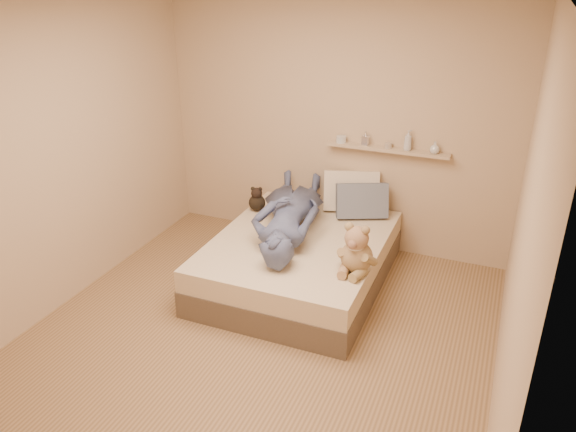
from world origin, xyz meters
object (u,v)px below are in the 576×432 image
at_px(bed, 299,261).
at_px(game_console, 279,251).
at_px(dark_plush, 257,200).
at_px(person, 289,212).
at_px(wall_shelf, 387,149).
at_px(pillow_cream, 351,191).
at_px(pillow_grey, 362,201).
at_px(teddy_bear, 356,252).

distance_m(bed, game_console, 0.69).
height_order(dark_plush, person, person).
bearing_deg(person, bed, 131.79).
bearing_deg(game_console, wall_shelf, 70.69).
relative_size(pillow_cream, person, 0.34).
distance_m(game_console, pillow_cream, 1.41).
distance_m(pillow_grey, person, 0.79).
relative_size(person, wall_shelf, 1.36).
height_order(bed, pillow_grey, pillow_grey).
height_order(bed, wall_shelf, wall_shelf).
bearing_deg(wall_shelf, pillow_cream, -165.95).
bearing_deg(dark_plush, teddy_bear, -32.58).
xyz_separation_m(dark_plush, pillow_grey, (1.02, 0.26, 0.06)).
relative_size(teddy_bear, wall_shelf, 0.36).
relative_size(game_console, dark_plush, 0.72).
xyz_separation_m(dark_plush, wall_shelf, (1.18, 0.48, 0.54)).
xyz_separation_m(bed, pillow_grey, (0.39, 0.69, 0.40)).
bearing_deg(game_console, dark_plush, 123.70).
distance_m(pillow_cream, person, 0.82).
xyz_separation_m(teddy_bear, person, (-0.78, 0.48, 0.02)).
relative_size(game_console, wall_shelf, 0.15).
height_order(dark_plush, pillow_cream, pillow_cream).
bearing_deg(person, pillow_cream, -131.28).
bearing_deg(person, teddy_bear, 135.24).
bearing_deg(pillow_cream, game_console, -98.19).
xyz_separation_m(pillow_grey, person, (-0.54, -0.58, 0.03)).
relative_size(dark_plush, pillow_cream, 0.47).
xyz_separation_m(game_console, dark_plush, (-0.66, 1.00, -0.05)).
relative_size(dark_plush, person, 0.16).
distance_m(bed, pillow_cream, 0.96).
height_order(teddy_bear, pillow_grey, teddy_bear).
distance_m(dark_plush, pillow_grey, 1.05).
bearing_deg(wall_shelf, pillow_grey, -126.82).
xyz_separation_m(pillow_cream, wall_shelf, (0.32, 0.08, 0.45)).
xyz_separation_m(game_console, pillow_grey, (0.35, 1.26, 0.01)).
bearing_deg(bed, pillow_cream, 74.24).
relative_size(game_console, teddy_bear, 0.43).
xyz_separation_m(game_console, person, (-0.19, 0.67, 0.03)).
height_order(person, wall_shelf, wall_shelf).
bearing_deg(teddy_bear, person, 148.42).
relative_size(pillow_grey, person, 0.31).
relative_size(bed, person, 1.16).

